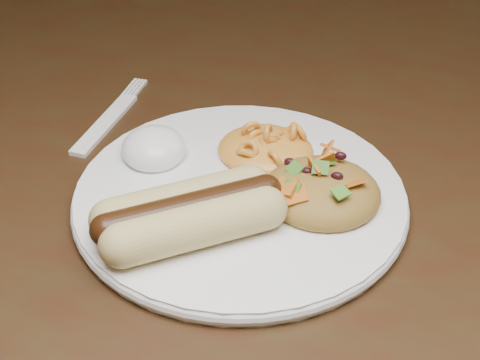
# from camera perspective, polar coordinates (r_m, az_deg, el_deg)

# --- Properties ---
(table) EXTENTS (1.60, 0.90, 0.75)m
(table) POSITION_cam_1_polar(r_m,az_deg,el_deg) (0.72, 10.12, -1.45)
(table) COLOR black
(table) RESTS_ON floor
(plate) EXTENTS (0.30, 0.30, 0.01)m
(plate) POSITION_cam_1_polar(r_m,az_deg,el_deg) (0.55, 0.00, -1.37)
(plate) COLOR white
(plate) RESTS_ON table
(hotdog) EXTENTS (0.10, 0.12, 0.03)m
(hotdog) POSITION_cam_1_polar(r_m,az_deg,el_deg) (0.50, -3.97, -2.57)
(hotdog) COLOR #CEBB70
(hotdog) RESTS_ON plate
(mac_and_cheese) EXTENTS (0.08, 0.07, 0.03)m
(mac_and_cheese) POSITION_cam_1_polar(r_m,az_deg,el_deg) (0.58, 2.02, 3.20)
(mac_and_cheese) COLOR orange
(mac_and_cheese) RESTS_ON plate
(sour_cream) EXTENTS (0.07, 0.07, 0.03)m
(sour_cream) POSITION_cam_1_polar(r_m,az_deg,el_deg) (0.58, -6.76, 3.06)
(sour_cream) COLOR white
(sour_cream) RESTS_ON plate
(taco_salad) EXTENTS (0.09, 0.08, 0.04)m
(taco_salad) POSITION_cam_1_polar(r_m,az_deg,el_deg) (0.53, 6.43, -0.23)
(taco_salad) COLOR #CD5629
(taco_salad) RESTS_ON plate
(fork) EXTENTS (0.03, 0.14, 0.00)m
(fork) POSITION_cam_1_polar(r_m,az_deg,el_deg) (0.65, -10.45, 4.29)
(fork) COLOR white
(fork) RESTS_ON table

